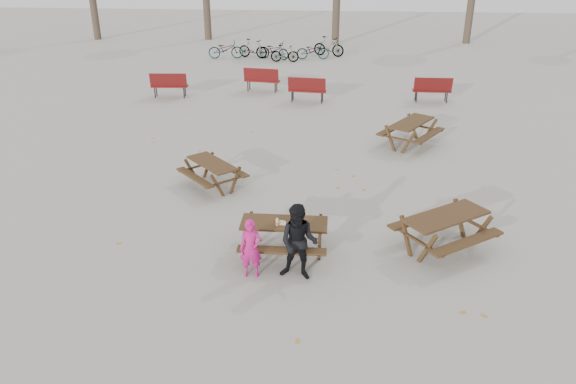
# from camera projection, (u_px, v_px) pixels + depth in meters

# --- Properties ---
(ground) EXTENTS (80.00, 80.00, 0.00)m
(ground) POSITION_uv_depth(u_px,v_px,m) (284.00, 254.00, 11.98)
(ground) COLOR gray
(ground) RESTS_ON ground
(main_picnic_table) EXTENTS (1.80, 1.45, 0.78)m
(main_picnic_table) POSITION_uv_depth(u_px,v_px,m) (284.00, 230.00, 11.73)
(main_picnic_table) COLOR #352213
(main_picnic_table) RESTS_ON ground
(food_tray) EXTENTS (0.18, 0.11, 0.03)m
(food_tray) POSITION_uv_depth(u_px,v_px,m) (282.00, 223.00, 11.57)
(food_tray) COLOR white
(food_tray) RESTS_ON main_picnic_table
(bread_roll) EXTENTS (0.14, 0.06, 0.05)m
(bread_roll) POSITION_uv_depth(u_px,v_px,m) (282.00, 221.00, 11.55)
(bread_roll) COLOR tan
(bread_roll) RESTS_ON food_tray
(soda_bottle) EXTENTS (0.07, 0.07, 0.17)m
(soda_bottle) POSITION_uv_depth(u_px,v_px,m) (277.00, 222.00, 11.48)
(soda_bottle) COLOR silver
(soda_bottle) RESTS_ON main_picnic_table
(child) EXTENTS (0.46, 0.32, 1.23)m
(child) POSITION_uv_depth(u_px,v_px,m) (251.00, 249.00, 10.99)
(child) COLOR #C51873
(child) RESTS_ON ground
(adult) EXTENTS (0.86, 0.71, 1.59)m
(adult) POSITION_uv_depth(u_px,v_px,m) (299.00, 242.00, 10.85)
(adult) COLOR black
(adult) RESTS_ON ground
(picnic_table_east) EXTENTS (2.44, 2.35, 0.82)m
(picnic_table_east) POSITION_uv_depth(u_px,v_px,m) (444.00, 232.00, 12.01)
(picnic_table_east) COLOR #352213
(picnic_table_east) RESTS_ON ground
(picnic_table_north) EXTENTS (2.06, 2.07, 0.70)m
(picnic_table_north) POSITION_uv_depth(u_px,v_px,m) (213.00, 174.00, 15.00)
(picnic_table_north) COLOR #352213
(picnic_table_north) RESTS_ON ground
(picnic_table_far) EXTENTS (2.26, 2.36, 0.80)m
(picnic_table_far) POSITION_uv_depth(u_px,v_px,m) (410.00, 134.00, 17.86)
(picnic_table_far) COLOR #352213
(picnic_table_far) RESTS_ON ground
(park_bench_row) EXTENTS (12.22, 2.13, 1.03)m
(park_bench_row) POSITION_uv_depth(u_px,v_px,m) (291.00, 85.00, 22.92)
(park_bench_row) COLOR maroon
(park_bench_row) RESTS_ON ground
(bicycle_row) EXTENTS (7.37, 2.44, 1.05)m
(bicycle_row) POSITION_uv_depth(u_px,v_px,m) (278.00, 49.00, 30.01)
(bicycle_row) COLOR black
(bicycle_row) RESTS_ON ground
(fallen_leaves) EXTENTS (11.00, 11.00, 0.01)m
(fallen_leaves) POSITION_uv_depth(u_px,v_px,m) (312.00, 203.00, 14.20)
(fallen_leaves) COLOR #AB7F29
(fallen_leaves) RESTS_ON ground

